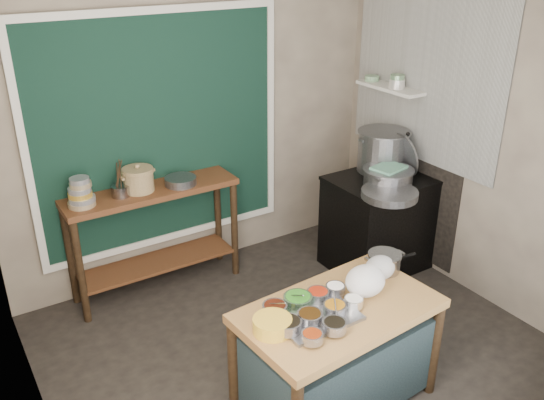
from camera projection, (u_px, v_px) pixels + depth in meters
floor at (291, 344)px, 4.42m from camera, size 3.50×3.00×0.02m
back_wall at (196, 119)px, 4.99m from camera, size 3.50×0.02×2.80m
left_wall at (14, 241)px, 2.98m from camera, size 0.02×3.00×2.80m
right_wall at (472, 131)px, 4.69m from camera, size 0.02×3.00×2.80m
curtain_panel at (161, 132)px, 4.81m from camera, size 2.10×0.02×1.90m
curtain_frame at (161, 133)px, 4.81m from camera, size 2.22×0.03×2.02m
tile_panel at (426, 64)px, 4.91m from camera, size 0.02×1.70×1.70m
soot_patch at (405, 184)px, 5.47m from camera, size 0.01×1.30×1.30m
wall_shelf at (390, 88)px, 5.20m from camera, size 0.22×0.70×0.03m
prep_table at (336, 355)px, 3.72m from camera, size 1.30×0.81×0.75m
back_counter at (155, 240)px, 4.93m from camera, size 1.45×0.40×0.95m
stove_block at (379, 224)px, 5.32m from camera, size 0.90×0.68×0.85m
stove_top at (383, 180)px, 5.13m from camera, size 0.92×0.69×0.03m
condiment_tray at (316, 317)px, 3.45m from camera, size 0.49×0.35×0.02m
condiment_bowls at (311, 311)px, 3.44m from camera, size 0.61×0.47×0.07m
yellow_basin at (272, 325)px, 3.32m from camera, size 0.24×0.24×0.09m
saucepan at (384, 262)px, 3.93m from camera, size 0.27×0.27×0.13m
plastic_bag_a at (365, 281)px, 3.64m from camera, size 0.32×0.30×0.20m
plastic_bag_b at (380, 268)px, 3.83m from camera, size 0.23×0.21×0.16m
bowl_stack at (81, 194)px, 4.39m from camera, size 0.21×0.21×0.24m
utensil_cup at (121, 191)px, 4.59m from camera, size 0.20×0.20×0.09m
ceramic_crock at (138, 181)px, 4.66m from camera, size 0.31×0.31×0.18m
wide_bowl at (181, 181)px, 4.80m from camera, size 0.30×0.30×0.07m
stock_pot at (383, 151)px, 5.22m from camera, size 0.54×0.54×0.38m
pot_lid at (404, 155)px, 5.10m from camera, size 0.18×0.42×0.40m
steamer at (388, 177)px, 4.97m from camera, size 0.60×0.60×0.15m
green_cloth at (389, 168)px, 4.93m from camera, size 0.31×0.26×0.02m
shallow_pan at (390, 194)px, 4.74m from camera, size 0.56×0.56×0.06m
shelf_bowl_stack at (397, 82)px, 5.11m from camera, size 0.15×0.15×0.12m
shelf_bowl_green at (372, 78)px, 5.38m from camera, size 0.17×0.17×0.05m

